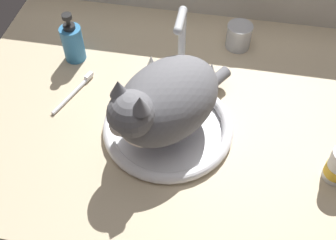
{
  "coord_description": "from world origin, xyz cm",
  "views": [
    {
      "loc": [
        11.97,
        -68.29,
        83.37
      ],
      "look_at": [
        0.83,
        -7.28,
        7.0
      ],
      "focal_mm": 43.85,
      "sensor_mm": 36.0,
      "label": 1
    }
  ],
  "objects_px": {
    "sink_basin": "(168,127)",
    "faucet": "(181,53)",
    "cat": "(163,103)",
    "toothbrush": "(74,92)",
    "soap_pump_bottle": "(73,42)",
    "metal_jar": "(239,36)"
  },
  "relations": [
    {
      "from": "sink_basin",
      "to": "faucet",
      "type": "relative_size",
      "value": 1.42
    },
    {
      "from": "cat",
      "to": "toothbrush",
      "type": "bearing_deg",
      "value": 160.48
    },
    {
      "from": "cat",
      "to": "toothbrush",
      "type": "relative_size",
      "value": 2.31
    },
    {
      "from": "sink_basin",
      "to": "soap_pump_bottle",
      "type": "relative_size",
      "value": 2.14
    },
    {
      "from": "faucet",
      "to": "toothbrush",
      "type": "relative_size",
      "value": 1.43
    },
    {
      "from": "metal_jar",
      "to": "sink_basin",
      "type": "bearing_deg",
      "value": -112.66
    },
    {
      "from": "sink_basin",
      "to": "cat",
      "type": "relative_size",
      "value": 0.88
    },
    {
      "from": "cat",
      "to": "toothbrush",
      "type": "xyz_separation_m",
      "value": [
        -0.26,
        0.09,
        -0.11
      ]
    },
    {
      "from": "soap_pump_bottle",
      "to": "cat",
      "type": "bearing_deg",
      "value": -37.26
    },
    {
      "from": "toothbrush",
      "to": "soap_pump_bottle",
      "type": "bearing_deg",
      "value": 106.58
    },
    {
      "from": "faucet",
      "to": "metal_jar",
      "type": "xyz_separation_m",
      "value": [
        0.15,
        0.16,
        -0.05
      ]
    },
    {
      "from": "faucet",
      "to": "metal_jar",
      "type": "height_order",
      "value": "faucet"
    },
    {
      "from": "faucet",
      "to": "soap_pump_bottle",
      "type": "relative_size",
      "value": 1.51
    },
    {
      "from": "metal_jar",
      "to": "toothbrush",
      "type": "bearing_deg",
      "value": -146.78
    },
    {
      "from": "faucet",
      "to": "soap_pump_bottle",
      "type": "height_order",
      "value": "faucet"
    },
    {
      "from": "metal_jar",
      "to": "cat",
      "type": "bearing_deg",
      "value": -113.11
    },
    {
      "from": "cat",
      "to": "soap_pump_bottle",
      "type": "relative_size",
      "value": 2.43
    },
    {
      "from": "toothbrush",
      "to": "faucet",
      "type": "bearing_deg",
      "value": 22.77
    },
    {
      "from": "soap_pump_bottle",
      "to": "sink_basin",
      "type": "bearing_deg",
      "value": -34.61
    },
    {
      "from": "cat",
      "to": "soap_pump_bottle",
      "type": "xyz_separation_m",
      "value": [
        -0.3,
        0.23,
        -0.06
      ]
    },
    {
      "from": "faucet",
      "to": "cat",
      "type": "bearing_deg",
      "value": -92.65
    },
    {
      "from": "faucet",
      "to": "cat",
      "type": "xyz_separation_m",
      "value": [
        -0.01,
        -0.2,
        0.03
      ]
    }
  ]
}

